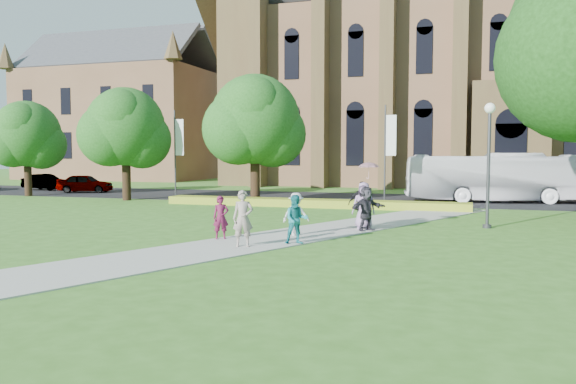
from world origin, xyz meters
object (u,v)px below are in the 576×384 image
(car_0, at_px, (85,183))
(pedestrian_0, at_px, (221,217))
(tour_coach, at_px, (495,178))
(car_1, at_px, (45,182))
(streetlamp, at_px, (489,150))

(car_0, xyz_separation_m, pedestrian_0, (20.42, -19.08, 0.08))
(tour_coach, bearing_deg, car_0, 81.81)
(tour_coach, xyz_separation_m, pedestrian_0, (-10.29, -19.52, -0.77))
(pedestrian_0, bearing_deg, tour_coach, 31.86)
(car_1, relative_size, pedestrian_0, 2.62)
(car_1, xyz_separation_m, pedestrian_0, (25.38, -20.32, 0.13))
(tour_coach, relative_size, car_1, 2.74)
(car_1, distance_m, pedestrian_0, 32.51)
(car_0, bearing_deg, streetlamp, -128.93)
(tour_coach, bearing_deg, streetlamp, 166.96)
(car_1, bearing_deg, tour_coach, -85.75)
(car_0, distance_m, car_1, 5.11)
(car_0, bearing_deg, car_1, 60.14)
(car_0, height_order, pedestrian_0, pedestrian_0)
(tour_coach, distance_m, car_0, 30.73)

